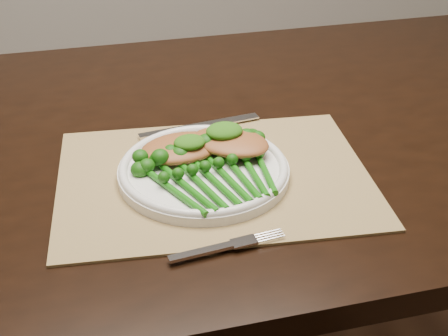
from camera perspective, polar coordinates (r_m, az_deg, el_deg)
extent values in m
cube|color=black|center=(1.08, -2.27, 2.49)|extent=(1.61, 0.91, 0.04)
cube|color=#967B4C|center=(0.94, -0.91, -0.86)|extent=(0.49, 0.38, 0.00)
cylinder|color=white|center=(0.93, -1.87, -0.35)|extent=(0.26, 0.26, 0.02)
torus|color=white|center=(0.93, -1.88, 0.12)|extent=(0.25, 0.25, 0.01)
cube|color=silver|center=(1.05, -5.53, 3.21)|extent=(0.09, 0.03, 0.01)
cube|color=silver|center=(1.08, -0.14, 4.25)|extent=(0.13, 0.04, 0.00)
cube|color=silver|center=(0.79, -2.07, -7.67)|extent=(0.09, 0.02, 0.00)
ellipsoid|color=#9F5C2E|center=(0.95, -3.94, 1.86)|extent=(0.14, 0.11, 0.03)
ellipsoid|color=#9F5C2E|center=(0.96, 0.58, 2.41)|extent=(0.15, 0.14, 0.02)
ellipsoid|color=#1A4B0A|center=(0.94, -3.17, 2.36)|extent=(0.05, 0.04, 0.02)
ellipsoid|color=#1A4B0A|center=(0.95, 0.03, 3.40)|extent=(0.06, 0.05, 0.02)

